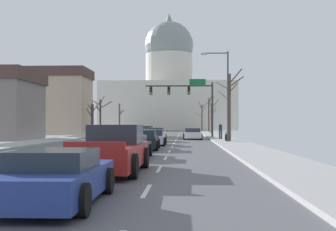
% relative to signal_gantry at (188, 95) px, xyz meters
% --- Properties ---
extents(ground, '(20.00, 180.00, 0.20)m').
position_rel_signal_gantry_xyz_m(ground, '(-4.78, -14.99, -5.00)').
color(ground, '#4F4F55').
extents(signal_gantry, '(7.91, 0.41, 6.77)m').
position_rel_signal_gantry_xyz_m(signal_gantry, '(0.00, 0.00, 0.00)').
color(signal_gantry, '#28282D').
rests_on(signal_gantry, ground).
extents(street_lamp_right, '(2.46, 0.24, 7.91)m').
position_rel_signal_gantry_xyz_m(street_lamp_right, '(3.10, -12.40, -0.17)').
color(street_lamp_right, '#333338').
rests_on(street_lamp_right, ground).
extents(capitol_building, '(34.44, 22.27, 31.52)m').
position_rel_signal_gantry_xyz_m(capitol_building, '(-4.78, 65.02, 4.95)').
color(capitol_building, beige).
rests_on(capitol_building, ground).
extents(sedan_near_00, '(2.06, 4.33, 1.21)m').
position_rel_signal_gantry_xyz_m(sedan_near_00, '(0.46, -3.60, -4.45)').
color(sedan_near_00, silver).
rests_on(sedan_near_00, ground).
extents(sedan_near_01, '(2.07, 4.45, 1.31)m').
position_rel_signal_gantry_xyz_m(sedan_near_01, '(-3.17, -9.28, -4.41)').
color(sedan_near_01, silver).
rests_on(sedan_near_01, ground).
extents(sedan_near_02, '(2.08, 4.25, 1.23)m').
position_rel_signal_gantry_xyz_m(sedan_near_02, '(-2.88, -16.35, -4.45)').
color(sedan_near_02, silver).
rests_on(sedan_near_02, ground).
extents(sedan_near_03, '(2.07, 4.68, 1.30)m').
position_rel_signal_gantry_xyz_m(sedan_near_03, '(-3.04, -21.90, -4.41)').
color(sedan_near_03, black).
rests_on(sedan_near_03, ground).
extents(sedan_near_04, '(2.13, 4.37, 1.14)m').
position_rel_signal_gantry_xyz_m(sedan_near_04, '(-3.13, -28.69, -4.47)').
color(sedan_near_04, black).
rests_on(sedan_near_04, ground).
extents(pickup_truck_near_05, '(2.30, 5.62, 1.69)m').
position_rel_signal_gantry_xyz_m(pickup_truck_near_05, '(-2.87, -34.96, -4.27)').
color(pickup_truck_near_05, maroon).
rests_on(pickup_truck_near_05, ground).
extents(sedan_near_06, '(2.06, 4.35, 1.17)m').
position_rel_signal_gantry_xyz_m(sedan_near_06, '(-3.09, -40.94, -4.46)').
color(sedan_near_06, navy).
rests_on(sedan_near_06, ground).
extents(sedan_oncoming_00, '(2.09, 4.69, 1.15)m').
position_rel_signal_gantry_xyz_m(sedan_oncoming_00, '(-6.82, 9.07, -4.48)').
color(sedan_oncoming_00, '#9EA3A8').
rests_on(sedan_oncoming_00, ground).
extents(sedan_oncoming_01, '(2.07, 4.55, 1.29)m').
position_rel_signal_gantry_xyz_m(sedan_oncoming_01, '(-6.43, 18.59, -4.42)').
color(sedan_oncoming_01, '#6B6056').
rests_on(sedan_oncoming_01, ground).
extents(flank_building_00, '(12.82, 7.83, 10.08)m').
position_rel_signal_gantry_xyz_m(flank_building_00, '(-21.47, 14.93, 0.07)').
color(flank_building_00, tan).
rests_on(flank_building_00, ground).
extents(bare_tree_00, '(1.85, 2.03, 5.77)m').
position_rel_signal_gantry_xyz_m(bare_tree_00, '(3.85, 17.94, -2.36)').
color(bare_tree_00, '#4C3D2D').
rests_on(bare_tree_00, ground).
extents(bare_tree_01, '(2.03, 1.65, 4.67)m').
position_rel_signal_gantry_xyz_m(bare_tree_01, '(-12.90, 7.30, -2.68)').
color(bare_tree_01, '#423328').
rests_on(bare_tree_01, ground).
extents(bare_tree_02, '(2.46, 2.44, 6.63)m').
position_rel_signal_gantry_xyz_m(bare_tree_02, '(3.69, -10.95, -1.65)').
color(bare_tree_02, '#4C3D2D').
rests_on(bare_tree_02, ground).
extents(bare_tree_03, '(1.14, 1.99, 5.48)m').
position_rel_signal_gantry_xyz_m(bare_tree_03, '(-13.35, 34.17, -2.09)').
color(bare_tree_03, '#4C3D2D').
rests_on(bare_tree_03, ground).
extents(bare_tree_04, '(2.76, 1.74, 6.10)m').
position_rel_signal_gantry_xyz_m(bare_tree_04, '(3.12, 39.45, -1.72)').
color(bare_tree_04, '#4C3D2D').
rests_on(bare_tree_04, ground).
extents(bare_tree_05, '(2.94, 2.06, 5.65)m').
position_rel_signal_gantry_xyz_m(bare_tree_05, '(-12.75, 12.19, -1.99)').
color(bare_tree_05, '#423328').
rests_on(bare_tree_05, ground).
extents(bare_tree_06, '(1.26, 2.42, 6.73)m').
position_rel_signal_gantry_xyz_m(bare_tree_06, '(4.05, 29.81, -1.31)').
color(bare_tree_06, '#423328').
rests_on(bare_tree_06, ground).
extents(pedestrian_00, '(0.35, 0.34, 1.66)m').
position_rel_signal_gantry_xyz_m(pedestrian_00, '(3.24, -6.59, -3.95)').
color(pedestrian_00, '#33333D').
rests_on(pedestrian_00, ground).
extents(bicycle_parked, '(0.12, 1.77, 0.85)m').
position_rel_signal_gantry_xyz_m(bicycle_parked, '(3.35, -11.44, -4.53)').
color(bicycle_parked, black).
rests_on(bicycle_parked, ground).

